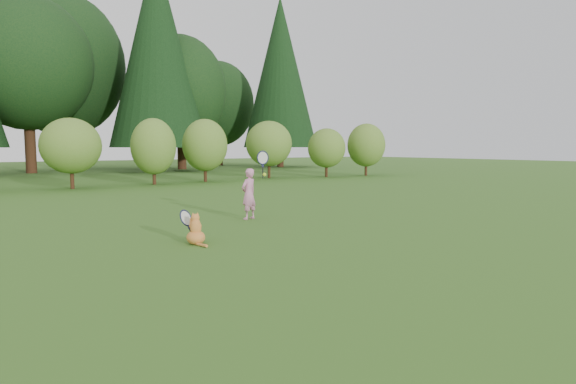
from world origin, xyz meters
TOP-DOWN VIEW (x-y plane):
  - ground at (0.00, 0.00)m, footprint 100.00×100.00m
  - shrub_row at (0.00, 13.00)m, footprint 28.00×3.00m
  - woodland_backdrop at (0.00, 23.00)m, footprint 48.00×10.00m
  - child at (0.24, 2.30)m, footprint 0.62×0.38m
  - cat at (-1.79, 0.52)m, footprint 0.46×0.77m
  - tennis_ball at (0.36, 1.88)m, footprint 0.07×0.07m

SIDE VIEW (x-z plane):
  - ground at x=0.00m, z-range 0.00..0.00m
  - cat at x=-1.79m, z-range -0.07..0.59m
  - child at x=0.24m, z-range -0.24..1.38m
  - tennis_ball at x=0.36m, z-range 0.93..1.01m
  - shrub_row at x=0.00m, z-range 0.00..2.80m
  - woodland_backdrop at x=0.00m, z-range 0.00..15.00m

